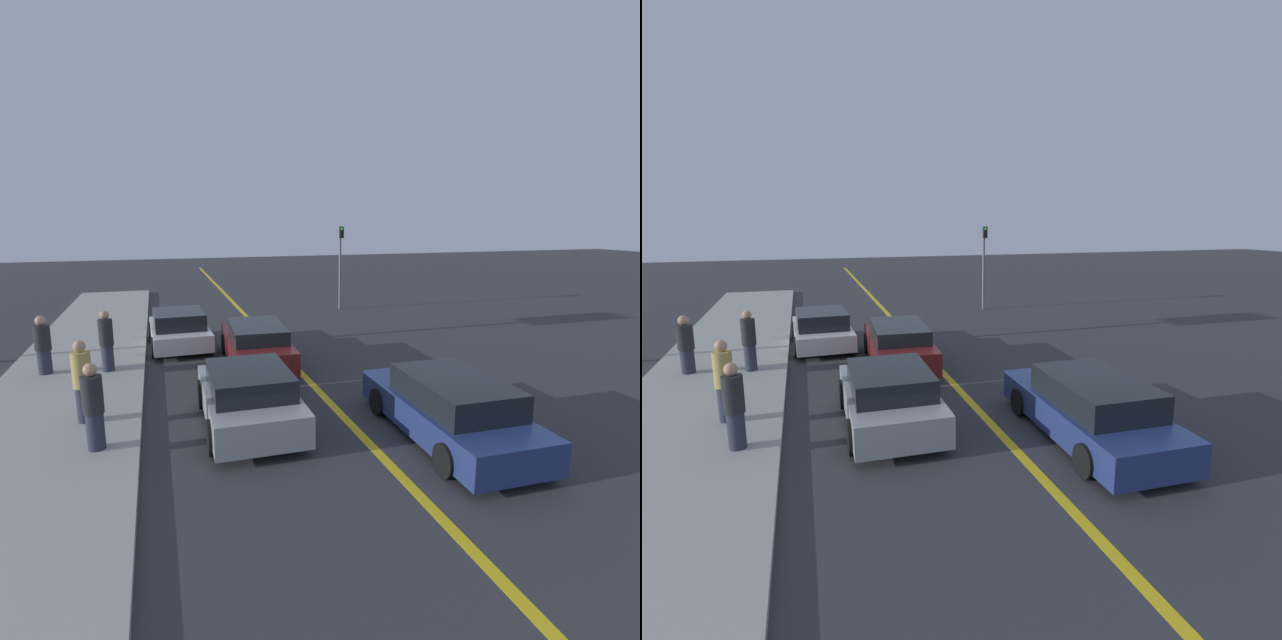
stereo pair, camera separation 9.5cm
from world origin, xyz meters
TOP-DOWN VIEW (x-y plane):
  - road_center_line at (0.00, 18.00)m, footprint 0.20×60.00m
  - sidewalk_left at (-6.18, 16.37)m, footprint 3.73×32.73m
  - car_near_right_lane at (1.63, 9.12)m, footprint 2.02×4.78m
  - car_ahead_center at (-2.10, 11.02)m, footprint 2.01×4.02m
  - car_far_distant at (-1.05, 15.54)m, footprint 2.06×4.86m
  - car_parked_left_lot at (-3.19, 18.53)m, footprint 2.10×4.10m
  - pedestrian_near_curb at (-5.08, 10.47)m, footprint 0.38×0.38m
  - pedestrian_mid_group at (-5.44, 11.96)m, footprint 0.39×0.39m
  - pedestrian_far_standing at (-5.28, 15.73)m, footprint 0.39×0.39m
  - pedestrian_by_sign at (-6.93, 16.00)m, footprint 0.43×0.43m
  - traffic_light at (4.76, 23.79)m, footprint 0.18×0.40m

SIDE VIEW (x-z plane):
  - road_center_line at x=0.00m, z-range 0.00..0.01m
  - sidewalk_left at x=-6.18m, z-range 0.00..0.15m
  - car_parked_left_lot at x=-3.19m, z-range -0.02..1.26m
  - car_near_right_lane at x=1.63m, z-range -0.03..1.29m
  - car_ahead_center at x=-2.10m, z-range -0.01..1.29m
  - car_far_distant at x=-1.05m, z-range 0.00..1.29m
  - pedestrian_by_sign at x=-6.93m, z-range 0.13..1.77m
  - pedestrian_near_curb at x=-5.08m, z-range 0.14..1.81m
  - pedestrian_far_standing at x=-5.28m, z-range 0.14..1.89m
  - pedestrian_mid_group at x=-5.44m, z-range 0.14..1.92m
  - traffic_light at x=4.76m, z-range 0.46..4.50m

